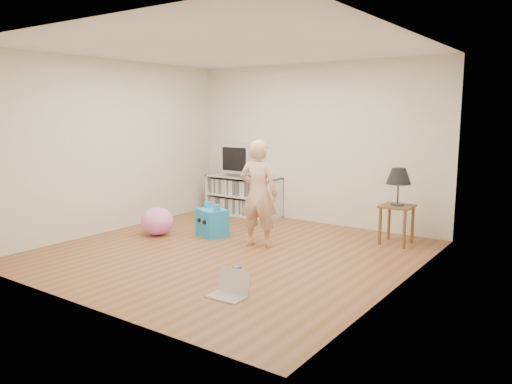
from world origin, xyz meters
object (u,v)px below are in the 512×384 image
object	(u,v)px
side_table	(397,215)
person	(259,194)
dvd_deck	(243,174)
laptop	(231,289)
plush_blue	(212,222)
table_lamp	(399,177)
media_unit	(244,196)
plush_pink	(157,221)
crt_tv	(243,158)

from	to	relation	value
side_table	person	world-z (taller)	person
dvd_deck	person	world-z (taller)	person
laptop	plush_blue	xyz separation A→B (m)	(-1.72, 1.77, 0.14)
table_lamp	laptop	xyz separation A→B (m)	(-0.66, -2.88, -0.87)
media_unit	dvd_deck	xyz separation A→B (m)	(0.00, -0.02, 0.39)
table_lamp	plush_pink	distance (m)	3.54
side_table	person	xyz separation A→B (m)	(-1.51, -1.18, 0.31)
table_lamp	person	distance (m)	1.93
media_unit	plush_pink	size ratio (longest dim) A/B	2.88
plush_blue	media_unit	bearing A→B (deg)	129.09
plush_pink	crt_tv	bearing A→B (deg)	84.53
plush_blue	laptop	bearing A→B (deg)	-25.86
laptop	person	bearing A→B (deg)	114.16
side_table	crt_tv	bearing A→B (deg)	172.83
media_unit	person	bearing A→B (deg)	-48.11
media_unit	laptop	size ratio (longest dim) A/B	3.68
crt_tv	table_lamp	world-z (taller)	crt_tv
dvd_deck	side_table	xyz separation A→B (m)	(2.92, -0.37, -0.32)
side_table	person	bearing A→B (deg)	-141.85
table_lamp	plush_pink	bearing A→B (deg)	-153.51
media_unit	table_lamp	bearing A→B (deg)	-7.54
media_unit	plush_pink	bearing A→B (deg)	-95.42
laptop	plush_blue	distance (m)	2.47
media_unit	crt_tv	bearing A→B (deg)	-90.00
crt_tv	table_lamp	size ratio (longest dim) A/B	1.17
media_unit	laptop	world-z (taller)	media_unit
media_unit	person	distance (m)	2.14
plush_blue	plush_pink	size ratio (longest dim) A/B	1.06
media_unit	plush_blue	size ratio (longest dim) A/B	2.73
table_lamp	plush_blue	size ratio (longest dim) A/B	1.00
person	dvd_deck	bearing A→B (deg)	-61.47
media_unit	plush_blue	world-z (taller)	media_unit
side_table	plush_blue	distance (m)	2.65
side_table	person	distance (m)	1.94
table_lamp	plush_blue	xyz separation A→B (m)	(-2.39, -1.12, -0.73)
side_table	table_lamp	size ratio (longest dim) A/B	1.07
dvd_deck	person	size ratio (longest dim) A/B	0.31
person	plush_pink	distance (m)	1.71
table_lamp	plush_pink	world-z (taller)	table_lamp
person	table_lamp	bearing A→B (deg)	-155.49
person	laptop	size ratio (longest dim) A/B	3.84
crt_tv	laptop	xyz separation A→B (m)	(2.25, -3.25, -0.95)
plush_blue	plush_pink	bearing A→B (deg)	-129.27
media_unit	crt_tv	size ratio (longest dim) A/B	2.33
plush_blue	dvd_deck	bearing A→B (deg)	129.28
side_table	laptop	world-z (taller)	side_table
crt_tv	person	world-z (taller)	person
crt_tv	side_table	world-z (taller)	crt_tv
dvd_deck	table_lamp	world-z (taller)	table_lamp
side_table	plush_pink	bearing A→B (deg)	-153.51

